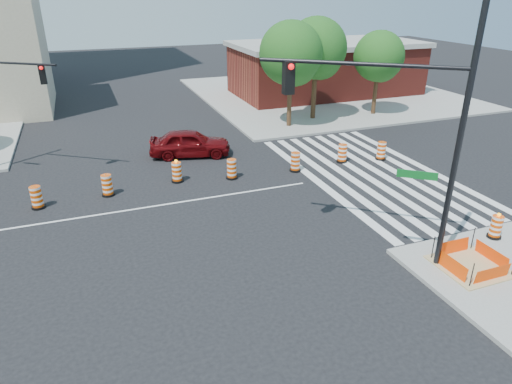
# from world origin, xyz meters

# --- Properties ---
(ground) EXTENTS (120.00, 120.00, 0.00)m
(ground) POSITION_xyz_m (0.00, 0.00, 0.00)
(ground) COLOR black
(ground) RESTS_ON ground
(sidewalk_ne) EXTENTS (22.00, 22.00, 0.15)m
(sidewalk_ne) POSITION_xyz_m (18.00, 18.00, 0.07)
(sidewalk_ne) COLOR gray
(sidewalk_ne) RESTS_ON ground
(crosswalk_east) EXTENTS (6.75, 13.50, 0.01)m
(crosswalk_east) POSITION_xyz_m (10.95, 0.00, 0.01)
(crosswalk_east) COLOR silver
(crosswalk_east) RESTS_ON ground
(lane_centerline) EXTENTS (14.00, 0.12, 0.01)m
(lane_centerline) POSITION_xyz_m (0.00, 0.00, 0.01)
(lane_centerline) COLOR silver
(lane_centerline) RESTS_ON ground
(excavation_pit) EXTENTS (2.20, 2.20, 0.90)m
(excavation_pit) POSITION_xyz_m (9.00, -9.00, 0.22)
(excavation_pit) COLOR tan
(excavation_pit) RESTS_ON ground
(brick_storefront) EXTENTS (16.50, 8.50, 4.60)m
(brick_storefront) POSITION_xyz_m (18.00, 18.00, 2.32)
(brick_storefront) COLOR maroon
(brick_storefront) RESTS_ON ground
(red_coupe) EXTENTS (4.90, 2.91, 1.56)m
(red_coupe) POSITION_xyz_m (2.68, 5.99, 0.78)
(red_coupe) COLOR #57070A
(red_coupe) RESTS_ON ground
(signal_pole_se) EXTENTS (5.23, 4.12, 8.61)m
(signal_pole_se) POSITION_xyz_m (6.62, -7.31, 5.27)
(signal_pole_se) COLOR black
(signal_pole_se) RESTS_ON ground
(pit_drum) EXTENTS (0.53, 0.53, 1.05)m
(pit_drum) POSITION_xyz_m (11.39, -7.73, 0.59)
(pit_drum) COLOR black
(pit_drum) RESTS_ON ground
(tree_north_c) EXTENTS (4.19, 4.19, 7.12)m
(tree_north_c) POSITION_xyz_m (10.49, 9.32, 4.78)
(tree_north_c) COLOR #382314
(tree_north_c) RESTS_ON ground
(tree_north_d) EXTENTS (4.25, 4.25, 7.23)m
(tree_north_d) POSITION_xyz_m (13.01, 10.56, 4.85)
(tree_north_d) COLOR #382314
(tree_north_d) RESTS_ON ground
(tree_north_e) EXTENTS (3.66, 3.66, 6.21)m
(tree_north_e) POSITION_xyz_m (17.88, 10.03, 4.17)
(tree_north_e) COLOR #382314
(tree_north_e) RESTS_ON ground
(median_drum_2) EXTENTS (0.60, 0.60, 1.02)m
(median_drum_2) POSITION_xyz_m (-5.25, 1.67, 0.48)
(median_drum_2) COLOR black
(median_drum_2) RESTS_ON ground
(median_drum_3) EXTENTS (0.60, 0.60, 1.02)m
(median_drum_3) POSITION_xyz_m (-2.23, 1.96, 0.48)
(median_drum_3) COLOR black
(median_drum_3) RESTS_ON ground
(median_drum_4) EXTENTS (0.60, 0.60, 1.18)m
(median_drum_4) POSITION_xyz_m (1.16, 2.44, 0.49)
(median_drum_4) COLOR black
(median_drum_4) RESTS_ON ground
(median_drum_5) EXTENTS (0.60, 0.60, 1.02)m
(median_drum_5) POSITION_xyz_m (3.87, 1.88, 0.48)
(median_drum_5) COLOR black
(median_drum_5) RESTS_ON ground
(median_drum_6) EXTENTS (0.60, 0.60, 1.02)m
(median_drum_6) POSITION_xyz_m (7.35, 1.65, 0.48)
(median_drum_6) COLOR black
(median_drum_6) RESTS_ON ground
(median_drum_7) EXTENTS (0.60, 0.60, 1.02)m
(median_drum_7) POSITION_xyz_m (10.39, 1.96, 0.48)
(median_drum_7) COLOR black
(median_drum_7) RESTS_ON ground
(median_drum_8) EXTENTS (0.60, 0.60, 1.02)m
(median_drum_8) POSITION_xyz_m (12.67, 1.55, 0.48)
(median_drum_8) COLOR black
(median_drum_8) RESTS_ON ground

